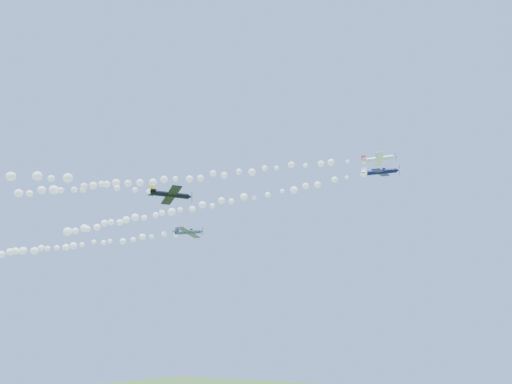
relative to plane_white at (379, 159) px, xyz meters
The scene contains 7 objects.
plane_white is the anchor object (origin of this frame).
smoke_trail_white 44.33m from the plane_white, 161.59° to the right, with size 80.31×28.43×2.95m, color white, non-canonical shape.
plane_navy 8.53m from the plane_white, 74.90° to the right, with size 7.20×7.48×2.81m.
smoke_trail_navy 45.03m from the plane_white, 169.95° to the right, with size 87.11×5.32×2.83m, color white, non-canonical shape.
plane_grey 43.52m from the plane_white, 165.46° to the right, with size 7.50×7.92×2.58m.
smoke_trail_grey 85.48m from the plane_white, 168.15° to the right, with size 80.24×15.34×3.32m, color white, non-canonical shape.
plane_black 43.21m from the plane_white, 127.39° to the right, with size 7.26×6.88×2.06m.
Camera 1 is at (45.81, -70.17, 18.47)m, focal length 30.00 mm.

